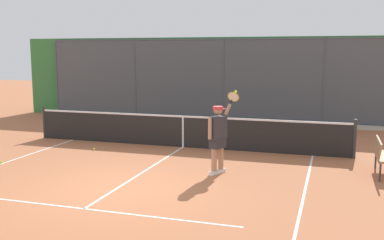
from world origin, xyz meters
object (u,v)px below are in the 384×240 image
tennis_ball_mid_court (1,162)px  tennis_ball_near_baseline (94,149)px  courtside_bench (382,153)px  tennis_player (218,134)px

tennis_ball_mid_court → tennis_ball_near_baseline: bearing=-124.6°
tennis_ball_mid_court → tennis_ball_near_baseline: same height
tennis_ball_near_baseline → courtside_bench: bearing=177.3°
tennis_ball_mid_court → tennis_player: bearing=-172.3°
tennis_player → courtside_bench: 3.84m
tennis_ball_near_baseline → courtside_bench: (-7.78, 0.37, 0.48)m
tennis_ball_near_baseline → tennis_player: bearing=161.2°
tennis_player → tennis_ball_mid_court: 5.69m
tennis_ball_near_baseline → courtside_bench: 7.80m
tennis_player → tennis_ball_mid_court: (5.57, 0.75, -0.91)m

